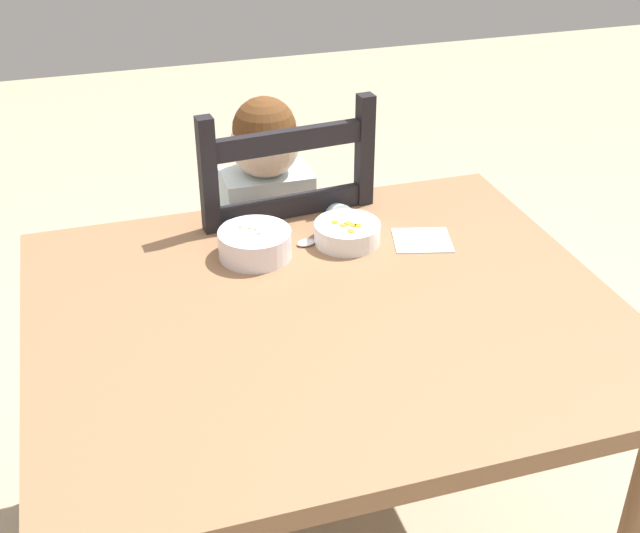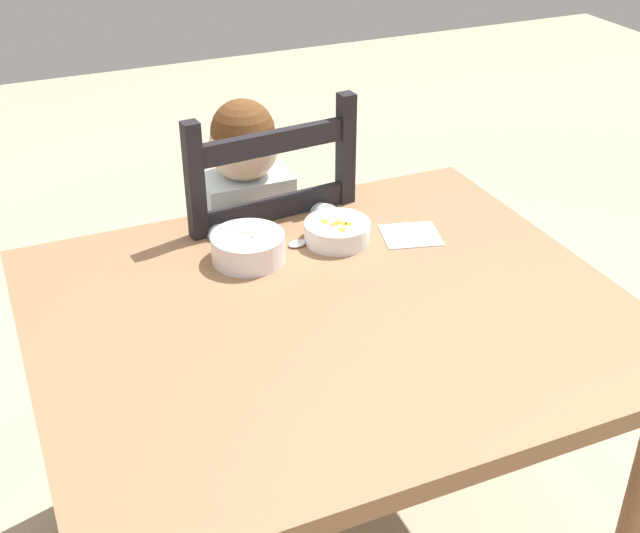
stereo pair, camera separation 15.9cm
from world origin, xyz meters
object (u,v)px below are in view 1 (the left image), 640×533
dining_chair (274,279)px  dining_table (326,349)px  bowl_of_peas (255,243)px  spoon (314,240)px  bowl_of_carrots (347,232)px  child_figure (270,224)px

dining_chair → dining_table: bearing=-92.6°
bowl_of_peas → spoon: bearing=8.7°
bowl_of_peas → bowl_of_carrots: bearing=-0.0°
child_figure → bowl_of_carrots: child_figure is taller
dining_chair → spoon: (0.03, -0.27, 0.26)m
child_figure → bowl_of_peas: size_ratio=6.05×
bowl_of_peas → bowl_of_carrots: size_ratio=1.07×
dining_chair → bowl_of_peas: dining_chair is taller
child_figure → dining_table: bearing=-92.1°
child_figure → spoon: bearing=-82.7°
child_figure → bowl_of_peas: (-0.10, -0.29, 0.12)m
dining_chair → bowl_of_peas: bearing=-110.3°
child_figure → bowl_of_carrots: (0.10, -0.29, 0.11)m
dining_table → dining_chair: bearing=87.4°
dining_chair → child_figure: 0.17m
dining_table → child_figure: size_ratio=1.20×
dining_table → bowl_of_peas: size_ratio=7.27×
dining_chair → bowl_of_carrots: bearing=-71.4°
child_figure → spoon: 0.29m
bowl_of_peas → bowl_of_carrots: 0.21m
dining_table → bowl_of_peas: (-0.09, 0.24, 0.13)m
dining_table → bowl_of_peas: 0.28m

